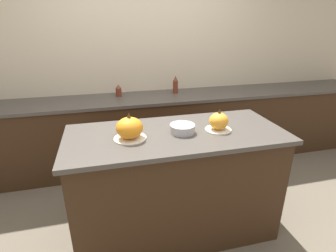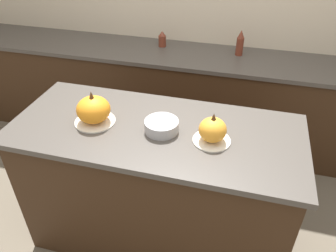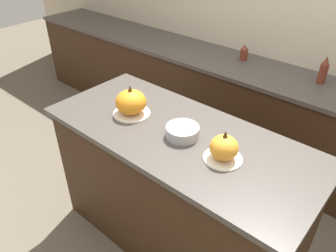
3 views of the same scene
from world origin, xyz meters
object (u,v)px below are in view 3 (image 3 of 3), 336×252
pumpkin_cake_left (131,103)px  bottle_short (244,52)px  bottle_tall (324,70)px  mixing_bowl (182,132)px  pumpkin_cake_right (224,149)px

pumpkin_cake_left → bottle_short: 1.38m
bottle_tall → mixing_bowl: size_ratio=1.15×
pumpkin_cake_left → bottle_tall: (0.72, 1.36, -0.03)m
bottle_short → pumpkin_cake_right: bearing=-64.1°
pumpkin_cake_right → mixing_bowl: pumpkin_cake_right is taller
bottle_tall → bottle_short: 0.70m
bottle_short → mixing_bowl: size_ratio=0.75×
pumpkin_cake_right → mixing_bowl: (-0.29, 0.02, -0.04)m
bottle_tall → mixing_bowl: bearing=-103.4°
mixing_bowl → bottle_short: bearing=105.7°
pumpkin_cake_left → mixing_bowl: pumpkin_cake_left is taller
pumpkin_cake_right → pumpkin_cake_left: bearing=179.6°
mixing_bowl → pumpkin_cake_right: bearing=-4.3°
bottle_short → bottle_tall: bearing=-1.7°
pumpkin_cake_left → mixing_bowl: 0.40m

